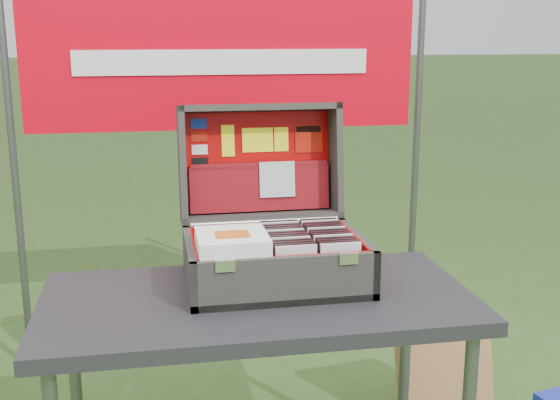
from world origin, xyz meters
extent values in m
cube|color=black|center=(-0.04, -0.05, 0.71)|extent=(1.16, 0.58, 0.04)
cylinder|color=#59595B|center=(-0.56, 0.18, 0.34)|extent=(0.04, 0.04, 0.69)
cylinder|color=#59595B|center=(0.48, 0.18, 0.34)|extent=(0.04, 0.04, 0.69)
cube|color=#3E3B35|center=(0.02, 0.03, 0.74)|extent=(0.50, 0.36, 0.02)
cube|color=#3E3B35|center=(0.02, -0.14, 0.79)|extent=(0.50, 0.02, 0.13)
cube|color=#3E3B35|center=(0.02, 0.20, 0.79)|extent=(0.50, 0.02, 0.13)
cube|color=#3E3B35|center=(-0.22, 0.03, 0.79)|extent=(0.02, 0.36, 0.13)
cube|color=#3E3B35|center=(0.26, 0.03, 0.79)|extent=(0.02, 0.36, 0.13)
cube|color=#C00300|center=(0.02, 0.03, 0.75)|extent=(0.46, 0.32, 0.01)
cube|color=silver|center=(-0.14, -0.15, 0.85)|extent=(0.05, 0.01, 0.03)
cube|color=silver|center=(0.18, -0.15, 0.85)|extent=(0.05, 0.01, 0.03)
cylinder|color=silver|center=(0.02, 0.21, 0.86)|extent=(0.45, 0.02, 0.02)
cube|color=#3E3B35|center=(0.02, 0.36, 1.02)|extent=(0.50, 0.07, 0.36)
cube|color=#3E3B35|center=(0.02, 0.32, 1.19)|extent=(0.50, 0.14, 0.04)
cube|color=#3E3B35|center=(0.02, 0.28, 0.86)|extent=(0.50, 0.14, 0.04)
cube|color=#3E3B35|center=(-0.22, 0.30, 1.03)|extent=(0.02, 0.18, 0.37)
cube|color=#3E3B35|center=(0.26, 0.30, 1.03)|extent=(0.02, 0.18, 0.37)
cube|color=#C00300|center=(0.02, 0.35, 1.02)|extent=(0.46, 0.05, 0.31)
cube|color=#C00300|center=(0.02, -0.12, 0.80)|extent=(0.46, 0.01, 0.11)
cube|color=#C00300|center=(0.02, 0.19, 0.80)|extent=(0.46, 0.01, 0.11)
cube|color=#C00300|center=(-0.20, 0.03, 0.80)|extent=(0.01, 0.32, 0.11)
cube|color=#C00300|center=(0.25, 0.03, 0.80)|extent=(0.01, 0.32, 0.11)
cube|color=maroon|center=(0.02, 0.32, 0.94)|extent=(0.44, 0.05, 0.15)
cube|color=maroon|center=(0.02, 0.32, 1.01)|extent=(0.43, 0.02, 0.02)
cube|color=silver|center=(0.08, 0.30, 0.97)|extent=(0.11, 0.03, 0.11)
cube|color=#1933B2|center=(-0.16, 0.36, 1.14)|extent=(0.05, 0.01, 0.03)
cube|color=#B31607|center=(-0.16, 0.35, 1.10)|extent=(0.05, 0.01, 0.03)
cube|color=white|center=(-0.16, 0.35, 1.06)|extent=(0.05, 0.01, 0.03)
cube|color=black|center=(-0.16, 0.34, 1.03)|extent=(0.05, 0.01, 0.03)
cube|color=yellow|center=(-0.07, 0.35, 1.09)|extent=(0.04, 0.02, 0.10)
cube|color=yellow|center=(0.02, 0.35, 1.09)|extent=(0.10, 0.01, 0.08)
cube|color=yellow|center=(0.10, 0.35, 1.09)|extent=(0.04, 0.01, 0.08)
cube|color=#B31607|center=(0.19, 0.35, 1.09)|extent=(0.09, 0.02, 0.09)
cube|color=black|center=(0.19, 0.35, 1.12)|extent=(0.08, 0.01, 0.02)
cube|color=silver|center=(0.06, -0.10, 0.81)|extent=(0.11, 0.01, 0.13)
cube|color=black|center=(0.06, -0.08, 0.81)|extent=(0.11, 0.01, 0.13)
cube|color=black|center=(0.06, -0.06, 0.81)|extent=(0.11, 0.01, 0.13)
cube|color=black|center=(0.06, -0.04, 0.81)|extent=(0.11, 0.01, 0.13)
cube|color=silver|center=(0.06, -0.02, 0.81)|extent=(0.11, 0.01, 0.13)
cube|color=black|center=(0.06, 0.00, 0.81)|extent=(0.11, 0.01, 0.13)
cube|color=black|center=(0.06, 0.02, 0.81)|extent=(0.11, 0.01, 0.13)
cube|color=black|center=(0.06, 0.04, 0.81)|extent=(0.11, 0.01, 0.13)
cube|color=silver|center=(0.06, 0.06, 0.81)|extent=(0.11, 0.01, 0.13)
cube|color=black|center=(0.06, 0.08, 0.81)|extent=(0.11, 0.01, 0.13)
cube|color=black|center=(0.06, 0.10, 0.81)|extent=(0.11, 0.01, 0.13)
cube|color=black|center=(0.06, 0.12, 0.81)|extent=(0.11, 0.01, 0.13)
cube|color=silver|center=(0.06, 0.13, 0.81)|extent=(0.11, 0.01, 0.13)
cube|color=black|center=(0.06, 0.15, 0.81)|extent=(0.11, 0.01, 0.13)
cube|color=silver|center=(0.18, -0.10, 0.81)|extent=(0.11, 0.01, 0.13)
cube|color=black|center=(0.18, -0.08, 0.81)|extent=(0.11, 0.01, 0.13)
cube|color=black|center=(0.18, -0.06, 0.81)|extent=(0.11, 0.01, 0.13)
cube|color=black|center=(0.18, -0.04, 0.81)|extent=(0.11, 0.01, 0.13)
cube|color=silver|center=(0.18, -0.02, 0.81)|extent=(0.11, 0.01, 0.13)
cube|color=black|center=(0.18, 0.00, 0.81)|extent=(0.11, 0.01, 0.13)
cube|color=black|center=(0.18, 0.02, 0.81)|extent=(0.11, 0.01, 0.13)
cube|color=black|center=(0.18, 0.04, 0.81)|extent=(0.11, 0.01, 0.13)
cube|color=silver|center=(0.18, 0.06, 0.81)|extent=(0.11, 0.01, 0.13)
cube|color=black|center=(0.18, 0.08, 0.81)|extent=(0.11, 0.01, 0.13)
cube|color=black|center=(0.18, 0.10, 0.81)|extent=(0.11, 0.01, 0.13)
cube|color=black|center=(0.18, 0.12, 0.81)|extent=(0.11, 0.01, 0.13)
cube|color=silver|center=(0.18, 0.13, 0.81)|extent=(0.11, 0.01, 0.13)
cube|color=black|center=(0.18, 0.15, 0.81)|extent=(0.11, 0.01, 0.13)
cube|color=white|center=(-0.10, -0.03, 0.86)|extent=(0.19, 0.19, 0.00)
cube|color=white|center=(-0.10, -0.03, 0.87)|extent=(0.19, 0.19, 0.00)
cube|color=white|center=(-0.10, -0.03, 0.87)|extent=(0.19, 0.19, 0.00)
cube|color=white|center=(-0.10, -0.03, 0.88)|extent=(0.19, 0.19, 0.00)
cube|color=white|center=(-0.10, -0.03, 0.88)|extent=(0.19, 0.19, 0.00)
cube|color=white|center=(-0.10, -0.03, 0.89)|extent=(0.19, 0.19, 0.00)
cube|color=white|center=(-0.10, -0.03, 0.89)|extent=(0.19, 0.19, 0.00)
cube|color=white|center=(-0.10, -0.03, 0.90)|extent=(0.19, 0.19, 0.00)
cube|color=#D85919|center=(-0.10, -0.04, 0.90)|extent=(0.09, 0.07, 0.00)
cube|color=#A07646|center=(0.73, 0.41, 0.20)|extent=(0.39, 0.19, 0.40)
cylinder|color=#59595B|center=(-0.85, 1.10, 0.85)|extent=(0.03, 0.03, 1.70)
cylinder|color=#59595B|center=(0.85, 1.10, 0.85)|extent=(0.03, 0.03, 1.70)
cube|color=red|center=(0.00, 1.09, 1.30)|extent=(1.60, 0.02, 0.55)
cube|color=white|center=(0.00, 1.08, 1.30)|extent=(1.20, 0.00, 0.10)
camera|label=1|loc=(-0.31, -1.81, 1.42)|focal=45.00mm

